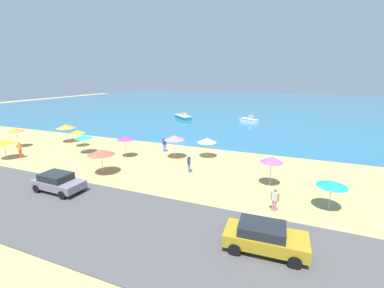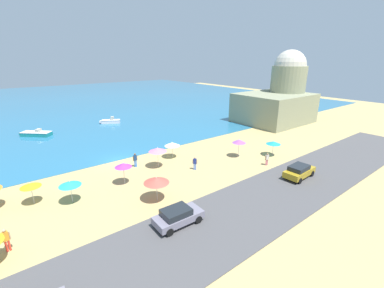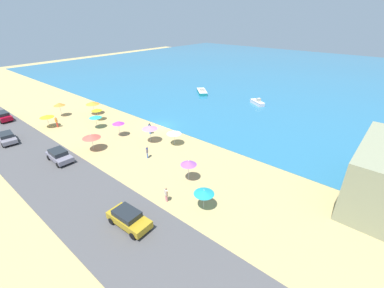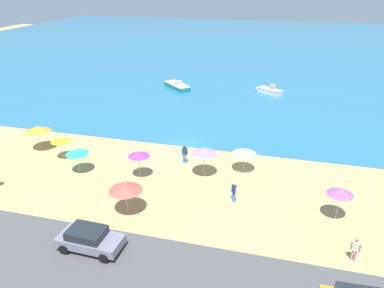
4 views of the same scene
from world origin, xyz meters
TOP-DOWN VIEW (x-y plane):
  - ground_plane at (0.00, 0.00)m, footprint 160.00×160.00m
  - sea at (0.00, 55.00)m, footprint 150.00×110.00m
  - coastal_road at (0.00, -18.00)m, footprint 80.00×8.00m
  - beach_umbrella_0 at (3.10, -5.12)m, footprint 2.20×2.20m
  - beach_umbrella_1 at (-0.96, -11.79)m, footprint 2.38×2.38m
  - beach_umbrella_2 at (17.56, -11.31)m, footprint 1.94×1.94m
  - beach_umbrella_3 at (-10.27, -5.36)m, footprint 1.76×1.76m
  - beach_umbrella_4 at (13.48, -8.77)m, footprint 1.78×1.78m
  - beach_umbrella_5 at (-7.40, -7.31)m, footprint 1.97×1.97m
  - beach_umbrella_7 at (-2.02, -6.78)m, footprint 1.78×1.78m
  - beach_umbrella_10 at (6.26, -3.51)m, footprint 2.05×2.05m
  - bather_0 at (0.93, -3.33)m, footprint 0.57×0.22m
  - bather_1 at (-12.59, -11.31)m, footprint 0.56×0.28m
  - bather_2 at (14.16, -12.92)m, footprint 0.55×0.32m
  - bather_3 at (6.21, -8.46)m, footprint 0.44×0.42m
  - parked_car_1 at (-1.56, -16.07)m, footprint 4.04×2.03m
  - parked_car_2 at (14.02, -17.33)m, footprint 4.17×2.06m
  - skiff_nearshore at (-6.72, 19.27)m, footprint 4.81×4.62m
  - skiff_offshore at (6.81, 20.23)m, footprint 3.95×2.92m
  - harbor_fortress at (36.36, 0.79)m, footprint 14.93×11.80m

SIDE VIEW (x-z plane):
  - ground_plane at x=0.00m, z-range 0.00..0.00m
  - sea at x=0.00m, z-range 0.00..0.05m
  - coastal_road at x=0.00m, z-range 0.00..0.06m
  - skiff_nearshore at x=-6.72m, z-range -0.18..1.06m
  - skiff_offshore at x=6.81m, z-range -0.22..1.16m
  - parked_car_1 at x=-1.56m, z-range 0.10..1.53m
  - parked_car_2 at x=14.02m, z-range 0.10..1.57m
  - bather_2 at x=14.16m, z-range 0.10..1.71m
  - bather_3 at x=6.21m, z-range 0.10..1.76m
  - bather_0 at x=0.93m, z-range 0.11..1.91m
  - bather_1 at x=-12.59m, z-range 0.11..1.92m
  - beach_umbrella_2 at x=17.56m, z-range 0.80..2.93m
  - beach_umbrella_3 at x=-10.27m, z-range 0.83..3.00m
  - beach_umbrella_10 at x=6.26m, z-range 0.81..3.05m
  - beach_umbrella_5 at x=-7.40m, z-range 0.84..3.05m
  - beach_umbrella_1 at x=-0.96m, z-range 0.89..3.29m
  - beach_umbrella_7 at x=-2.02m, z-range 0.95..3.41m
  - beach_umbrella_4 at x=13.48m, z-range 0.97..3.52m
  - beach_umbrella_0 at x=3.10m, z-range 0.99..3.59m
  - harbor_fortress at x=36.36m, z-range -2.23..12.23m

